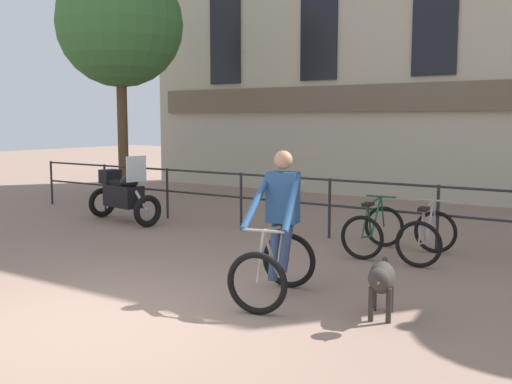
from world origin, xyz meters
name	(u,v)px	position (x,y,z in m)	size (l,w,h in m)	color
ground_plane	(98,322)	(0.00, 0.00, 0.00)	(60.00, 60.00, 0.00)	#8E7060
canal_railing	(330,198)	(0.00, 5.20, 0.71)	(15.05, 0.05, 1.05)	#232326
cyclist_with_bike	(278,232)	(1.07, 1.77, 0.76)	(0.92, 1.29, 1.70)	black
dog	(381,279)	(2.37, 1.69, 0.42)	(0.44, 0.98, 0.62)	#332D28
parked_motorcycle	(123,194)	(-4.21, 4.39, 0.56)	(1.85, 0.94, 1.35)	black
parked_bicycle_near_lamp	(373,230)	(1.09, 4.54, 0.36)	(0.74, 1.16, 0.86)	black
parked_bicycle_mid_left	(427,236)	(1.93, 4.54, 0.36)	(0.75, 1.16, 0.86)	black
tree_canalside_left	(120,24)	(-6.76, 6.87, 4.42)	(3.17, 3.17, 6.02)	brown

